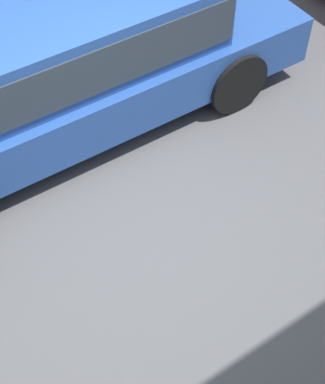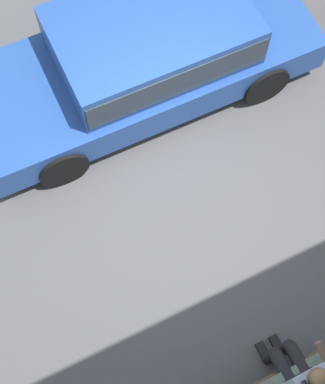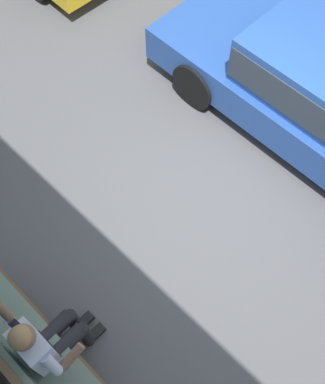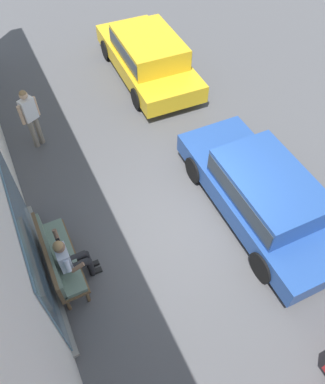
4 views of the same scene
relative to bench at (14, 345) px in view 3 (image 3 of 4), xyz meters
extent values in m
plane|color=#4C4C4F|center=(-0.17, -2.90, -0.62)|extent=(60.00, 60.00, 0.00)
cube|color=gray|center=(0.00, 0.25, -0.44)|extent=(3.60, 0.12, 0.10)
cube|color=brown|center=(0.00, -0.09, -0.15)|extent=(1.83, 0.55, 0.06)
cube|color=slate|center=(0.00, -0.09, -0.07)|extent=(1.77, 0.49, 0.10)
cube|color=slate|center=(0.00, 0.08, 0.15)|extent=(1.77, 0.06, 0.47)
cylinder|color=black|center=(-0.14, -0.33, -0.07)|extent=(0.15, 0.42, 0.15)
cylinder|color=black|center=(-0.14, -0.54, -0.34)|extent=(0.12, 0.12, 0.55)
cube|color=black|center=(-0.14, -0.62, -0.58)|extent=(0.10, 0.24, 0.07)
cylinder|color=black|center=(-0.32, -0.33, -0.07)|extent=(0.15, 0.42, 0.15)
cylinder|color=black|center=(-0.32, -0.54, -0.34)|extent=(0.12, 0.12, 0.55)
cube|color=black|center=(-0.32, -0.62, -0.58)|extent=(0.10, 0.24, 0.07)
cube|color=black|center=(-0.23, -0.12, -0.07)|extent=(0.34, 0.24, 0.14)
cube|color=silver|center=(-0.23, -0.12, 0.21)|extent=(0.38, 0.22, 0.56)
sphere|color=brown|center=(-0.23, -0.12, 0.63)|extent=(0.22, 0.22, 0.22)
sphere|color=olive|center=(-0.23, -0.11, 0.66)|extent=(0.20, 0.20, 0.20)
cylinder|color=silver|center=(-0.47, -0.14, 0.32)|extent=(0.20, 0.10, 0.28)
cylinder|color=brown|center=(-0.52, -0.30, 0.20)|extent=(0.08, 0.27, 0.17)
cylinder|color=silver|center=(0.01, -0.12, 0.39)|extent=(0.25, 0.10, 0.22)
cylinder|color=brown|center=(0.08, -0.14, 0.58)|extent=(0.16, 0.08, 0.25)
cube|color=black|center=(-0.09, -0.14, 0.62)|extent=(0.02, 0.07, 0.15)
cylinder|color=black|center=(1.06, -3.69, -0.29)|extent=(0.66, 0.19, 0.66)
cylinder|color=black|center=(1.04, -5.37, -0.29)|extent=(0.66, 0.19, 0.66)
camera|label=1|loc=(1.30, -0.30, 3.51)|focal=55.00mm
camera|label=2|loc=(1.32, -0.30, 6.39)|focal=55.00mm
camera|label=3|loc=(-1.63, -0.30, 4.58)|focal=45.00mm
camera|label=4|loc=(-4.14, -0.30, 6.49)|focal=35.00mm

